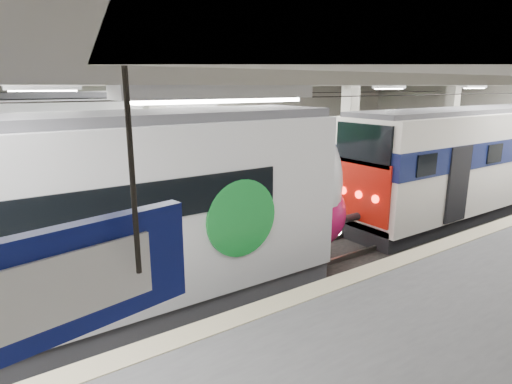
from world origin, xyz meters
TOP-DOWN VIEW (x-y plane):
  - station_hall at (0.00, -1.74)m, footprint 36.00×24.00m
  - modern_emu at (-5.17, -0.00)m, footprint 13.85×2.86m
  - older_rer at (8.67, 0.00)m, footprint 12.56×2.77m

SIDE VIEW (x-z plane):
  - older_rer at x=8.67m, z-range 0.10..4.29m
  - modern_emu at x=-5.17m, z-range -0.04..4.43m
  - station_hall at x=0.00m, z-range 0.37..6.12m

